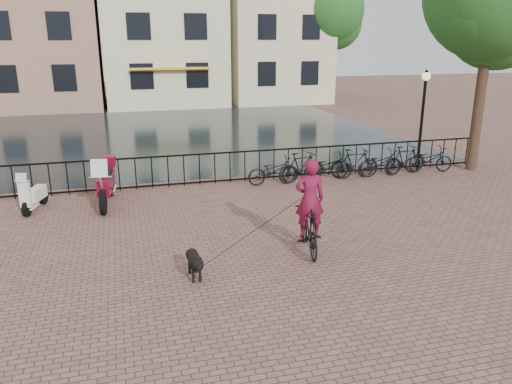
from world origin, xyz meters
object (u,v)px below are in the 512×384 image
object	(u,v)px
dog	(194,264)
scooter	(33,188)
cyclist	(309,212)
lamp_post	(423,104)
motorcycle	(106,178)

from	to	relation	value
dog	scooter	size ratio (longest dim) A/B	0.65
cyclist	scooter	distance (m)	7.75
cyclist	scooter	world-z (taller)	cyclist
cyclist	dog	bearing A→B (deg)	22.06
cyclist	scooter	bearing A→B (deg)	-27.17
cyclist	scooter	xyz separation A→B (m)	(-6.22, 4.61, -0.32)
lamp_post	motorcycle	size ratio (longest dim) A/B	1.53
motorcycle	lamp_post	bearing A→B (deg)	11.29
lamp_post	cyclist	distance (m)	8.43
cyclist	motorcycle	size ratio (longest dim) A/B	1.09
cyclist	motorcycle	bearing A→B (deg)	-37.20
dog	scooter	distance (m)	6.34
scooter	motorcycle	bearing A→B (deg)	14.91
cyclist	dog	xyz separation A→B (m)	(-2.62, -0.59, -0.63)
dog	motorcycle	size ratio (longest dim) A/B	0.40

